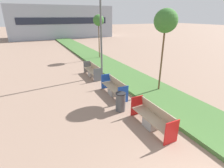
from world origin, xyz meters
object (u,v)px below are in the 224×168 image
object	(u,v)px
bench_blue_frame	(114,89)
litter_bin	(121,102)
bench_grey_frame	(93,72)
street_lamp_post	(101,18)
sapling_tree_near	(166,22)
bench_red_frame	(152,119)
sapling_tree_far	(99,21)

from	to	relation	value
bench_blue_frame	litter_bin	bearing A→B (deg)	-106.87
bench_grey_frame	bench_blue_frame	bearing A→B (deg)	-90.01
bench_grey_frame	street_lamp_post	bearing A→B (deg)	-32.75
litter_bin	sapling_tree_near	bearing A→B (deg)	17.47
bench_grey_frame	street_lamp_post	distance (m)	3.95
bench_red_frame	street_lamp_post	xyz separation A→B (m)	(0.61, 6.97, 3.89)
bench_red_frame	bench_grey_frame	distance (m)	7.37
street_lamp_post	sapling_tree_near	world-z (taller)	street_lamp_post
street_lamp_post	sapling_tree_far	bearing A→B (deg)	70.09
bench_blue_frame	bench_grey_frame	distance (m)	3.76
sapling_tree_near	bench_blue_frame	bearing A→B (deg)	163.24
litter_bin	street_lamp_post	distance (m)	6.52
litter_bin	sapling_tree_far	distance (m)	11.81
bench_blue_frame	sapling_tree_near	world-z (taller)	sapling_tree_near
bench_red_frame	bench_blue_frame	size ratio (longest dim) A/B	0.99
bench_blue_frame	bench_red_frame	bearing A→B (deg)	-90.01
street_lamp_post	sapling_tree_far	xyz separation A→B (m)	(2.05, 5.65, -0.34)
bench_red_frame	bench_blue_frame	world-z (taller)	same
bench_blue_frame	street_lamp_post	world-z (taller)	street_lamp_post
bench_red_frame	sapling_tree_far	world-z (taller)	sapling_tree_far
bench_blue_frame	sapling_tree_far	world-z (taller)	sapling_tree_far
bench_blue_frame	bench_grey_frame	world-z (taller)	same
sapling_tree_far	bench_grey_frame	bearing A→B (deg)	-116.78
sapling_tree_near	sapling_tree_far	xyz separation A→B (m)	(0.00, 9.82, -0.18)
street_lamp_post	sapling_tree_near	xyz separation A→B (m)	(2.05, -4.17, -0.16)
bench_blue_frame	street_lamp_post	bearing A→B (deg)	79.75
street_lamp_post	litter_bin	bearing A→B (deg)	-102.60
bench_blue_frame	street_lamp_post	distance (m)	5.18
bench_red_frame	street_lamp_post	distance (m)	8.01
sapling_tree_near	litter_bin	bearing A→B (deg)	-162.53
bench_red_frame	street_lamp_post	bearing A→B (deg)	85.00
bench_grey_frame	litter_bin	distance (m)	5.60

